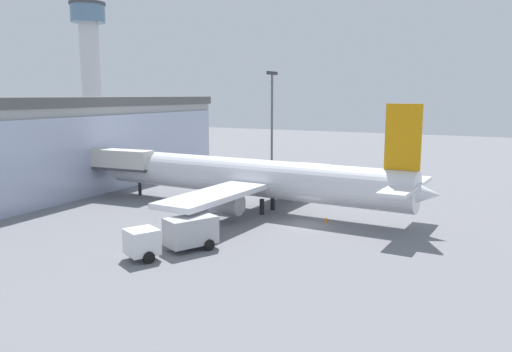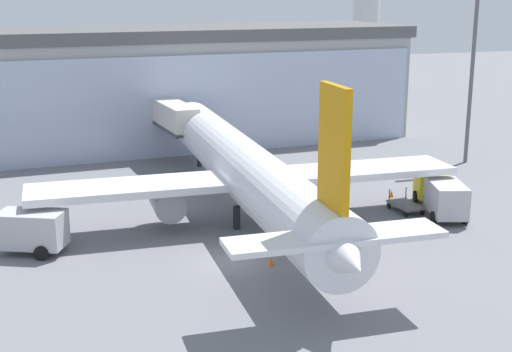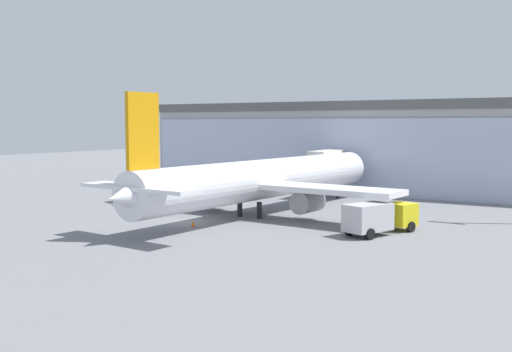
% 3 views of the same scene
% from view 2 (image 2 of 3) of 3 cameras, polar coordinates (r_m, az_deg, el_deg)
% --- Properties ---
extents(ground, '(240.00, 240.00, 0.00)m').
position_cam_2_polar(ground, '(43.17, -1.76, -6.77)').
color(ground, slate).
extents(terminal_building, '(59.07, 17.27, 12.01)m').
position_cam_2_polar(terminal_building, '(75.63, -9.83, 7.06)').
color(terminal_building, '#9E9E9E').
rests_on(terminal_building, ground).
extents(jet_bridge, '(3.15, 12.13, 5.79)m').
position_cam_2_polar(jet_bridge, '(67.44, -7.02, 4.87)').
color(jet_bridge, beige).
rests_on(jet_bridge, ground).
extents(apron_light_mast, '(3.20, 0.40, 15.90)m').
position_cam_2_polar(apron_light_mast, '(68.52, 16.97, 8.91)').
color(apron_light_mast, '#59595E').
rests_on(apron_light_mast, ground).
extents(airplane, '(29.92, 39.98, 11.52)m').
position_cam_2_polar(airplane, '(50.03, -0.91, 0.50)').
color(airplane, silver).
rests_on(airplane, ground).
extents(catering_truck, '(7.54, 5.13, 2.65)m').
position_cam_2_polar(catering_truck, '(46.53, -19.02, -4.07)').
color(catering_truck, silver).
rests_on(catering_truck, ground).
extents(fuel_truck, '(4.31, 7.62, 2.65)m').
position_cam_2_polar(fuel_truck, '(53.22, 14.59, -1.41)').
color(fuel_truck, yellow).
rests_on(fuel_truck, ground).
extents(baggage_cart, '(1.73, 2.87, 1.50)m').
position_cam_2_polar(baggage_cart, '(53.32, 11.88, -2.30)').
color(baggage_cart, slate).
rests_on(baggage_cart, ground).
extents(safety_cone_nose, '(0.36, 0.36, 0.55)m').
position_cam_2_polar(safety_cone_nose, '(42.28, 1.21, -6.85)').
color(safety_cone_nose, orange).
rests_on(safety_cone_nose, ground).
extents(safety_cone_wingtip, '(0.36, 0.36, 0.55)m').
position_cam_2_polar(safety_cone_wingtip, '(56.91, 10.79, -1.39)').
color(safety_cone_wingtip, orange).
rests_on(safety_cone_wingtip, ground).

